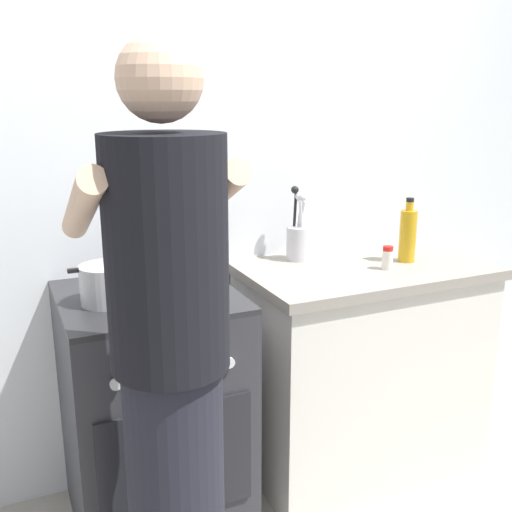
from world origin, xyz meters
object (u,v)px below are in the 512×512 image
stove_range (153,411)px  utensil_crock (298,238)px  person (171,378)px  pot (107,284)px  spice_bottle (387,258)px  oil_bottle (408,235)px  mixing_bowl (187,277)px

stove_range → utensil_crock: bearing=15.4°
utensil_crock → person: (-0.77, -0.76, -0.13)m
pot → person: (0.06, -0.54, -0.11)m
spice_bottle → person: 1.14m
stove_range → utensil_crock: size_ratio=2.92×
spice_bottle → oil_bottle: (0.14, 0.06, 0.07)m
mixing_bowl → person: person is taller
mixing_bowl → utensil_crock: utensil_crock is taller
utensil_crock → spice_bottle: (0.25, -0.27, -0.05)m
person → spice_bottle: bearing=25.5°
utensil_crock → spice_bottle: utensil_crock is taller
stove_range → oil_bottle: (1.09, -0.02, 0.56)m
oil_bottle → person: 1.31m
mixing_bowl → person: size_ratio=0.17×
stove_range → utensil_crock: (0.69, 0.19, 0.54)m
mixing_bowl → spice_bottle: spice_bottle is taller
spice_bottle → oil_bottle: oil_bottle is taller
pot → utensil_crock: 0.86m
pot → spice_bottle: 1.09m
pot → utensil_crock: size_ratio=0.79×
spice_bottle → person: person is taller
utensil_crock → oil_bottle: 0.45m
mixing_bowl → utensil_crock: (0.55, 0.20, 0.04)m
mixing_bowl → stove_range: bearing=174.9°
stove_range → pot: pot is taller
utensil_crock → person: bearing=-135.4°
utensil_crock → spice_bottle: size_ratio=3.31×
oil_bottle → person: person is taller
spice_bottle → utensil_crock: bearing=133.1°
utensil_crock → stove_range: bearing=-164.6°
utensil_crock → pot: bearing=-164.9°
pot → mixing_bowl: pot is taller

